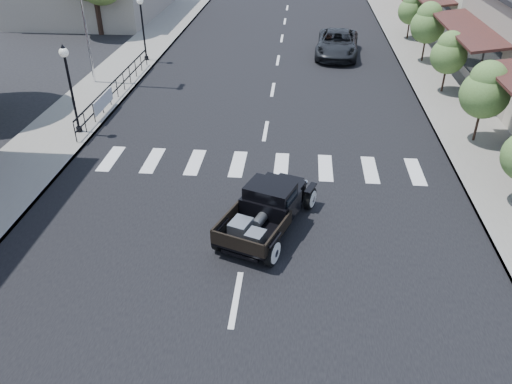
{
  "coord_description": "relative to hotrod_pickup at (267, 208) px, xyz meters",
  "views": [
    {
      "loc": [
        1.31,
        -12.05,
        8.72
      ],
      "look_at": [
        0.18,
        0.51,
        1.0
      ],
      "focal_mm": 35.0,
      "sensor_mm": 36.0,
      "label": 1
    }
  ],
  "objects": [
    {
      "name": "second_car",
      "position": [
        2.91,
        18.2,
        0.0
      ],
      "size": [
        2.82,
        5.37,
        1.44
      ],
      "primitive_type": "imported",
      "rotation": [
        0.0,
        0.0,
        -0.09
      ],
      "color": "black",
      "rests_on": "ground"
    },
    {
      "name": "banner",
      "position": [
        -7.77,
        7.92,
        -0.27
      ],
      "size": [
        0.04,
        2.2,
        0.6
      ],
      "primitive_type": null,
      "color": "silver",
      "rests_on": "sidewalk_left"
    },
    {
      "name": "road",
      "position": [
        -0.55,
        14.92,
        -0.71
      ],
      "size": [
        14.0,
        80.0,
        0.02
      ],
      "primitive_type": "cube",
      "color": "black",
      "rests_on": "ground"
    },
    {
      "name": "sidewalk_left",
      "position": [
        -9.05,
        14.92,
        -0.64
      ],
      "size": [
        3.0,
        80.0,
        0.15
      ],
      "primitive_type": "cube",
      "color": "gray",
      "rests_on": "ground"
    },
    {
      "name": "railing",
      "position": [
        -7.85,
        9.92,
        -0.07
      ],
      "size": [
        0.08,
        10.0,
        1.0
      ],
      "primitive_type": null,
      "color": "black",
      "rests_on": "sidewalk_left"
    },
    {
      "name": "small_tree_b",
      "position": [
        7.75,
        6.53,
        0.96
      ],
      "size": [
        1.84,
        1.84,
        3.06
      ],
      "primitive_type": null,
      "color": "#4C7234",
      "rests_on": "sidewalk_right"
    },
    {
      "name": "small_tree_d",
      "position": [
        7.75,
        17.15,
        1.0
      ],
      "size": [
        1.89,
        1.89,
        3.14
      ],
      "primitive_type": null,
      "color": "#4C7234",
      "rests_on": "sidewalk_right"
    },
    {
      "name": "lamp_post_b",
      "position": [
        -8.15,
        5.92,
        1.21
      ],
      "size": [
        0.36,
        0.36,
        3.55
      ],
      "primitive_type": null,
      "color": "black",
      "rests_on": "sidewalk_left"
    },
    {
      "name": "ground",
      "position": [
        -0.55,
        -0.08,
        -0.72
      ],
      "size": [
        120.0,
        120.0,
        0.0
      ],
      "primitive_type": "plane",
      "color": "black",
      "rests_on": "ground"
    },
    {
      "name": "small_tree_c",
      "position": [
        7.75,
        12.09,
        0.84
      ],
      "size": [
        1.68,
        1.68,
        2.81
      ],
      "primitive_type": null,
      "color": "#4C7234",
      "rests_on": "sidewalk_right"
    },
    {
      "name": "small_tree_e",
      "position": [
        7.75,
        22.2,
        0.83
      ],
      "size": [
        1.68,
        1.68,
        2.79
      ],
      "primitive_type": null,
      "color": "#4C7234",
      "rests_on": "sidewalk_right"
    },
    {
      "name": "hotrod_pickup",
      "position": [
        0.0,
        0.0,
        0.0
      ],
      "size": [
        3.24,
        4.55,
        1.43
      ],
      "primitive_type": null,
      "rotation": [
        0.0,
        0.0,
        -0.35
      ],
      "color": "black",
      "rests_on": "ground"
    },
    {
      "name": "road_markings",
      "position": [
        -0.55,
        9.92,
        -0.72
      ],
      "size": [
        12.0,
        60.0,
        0.06
      ],
      "primitive_type": null,
      "color": "silver",
      "rests_on": "ground"
    },
    {
      "name": "lamp_post_c",
      "position": [
        -8.15,
        15.92,
        1.21
      ],
      "size": [
        0.36,
        0.36,
        3.55
      ],
      "primitive_type": null,
      "color": "black",
      "rests_on": "sidewalk_left"
    },
    {
      "name": "sidewalk_right",
      "position": [
        7.95,
        14.92,
        -0.64
      ],
      "size": [
        3.0,
        80.0,
        0.15
      ],
      "primitive_type": "cube",
      "color": "gray",
      "rests_on": "ground"
    }
  ]
}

